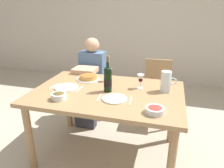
% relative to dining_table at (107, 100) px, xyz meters
% --- Properties ---
extents(ground_plane, '(8.00, 8.00, 0.00)m').
position_rel_dining_table_xyz_m(ground_plane, '(0.00, 0.00, -0.67)').
color(ground_plane, '#B2A893').
extents(back_wall, '(8.00, 0.10, 2.80)m').
position_rel_dining_table_xyz_m(back_wall, '(0.00, 2.56, 0.73)').
color(back_wall, beige).
rests_on(back_wall, ground).
extents(dining_table, '(1.50, 1.00, 0.76)m').
position_rel_dining_table_xyz_m(dining_table, '(0.00, 0.00, 0.00)').
color(dining_table, '#9E7A51').
rests_on(dining_table, ground).
extents(wine_bottle, '(0.08, 0.08, 0.30)m').
position_rel_dining_table_xyz_m(wine_bottle, '(0.01, -0.00, 0.22)').
color(wine_bottle, black).
rests_on(wine_bottle, dining_table).
extents(water_pitcher, '(0.16, 0.10, 0.21)m').
position_rel_dining_table_xyz_m(water_pitcher, '(0.56, 0.15, 0.19)').
color(water_pitcher, silver).
rests_on(water_pitcher, dining_table).
extents(baked_tart, '(0.27, 0.27, 0.06)m').
position_rel_dining_table_xyz_m(baked_tart, '(-0.31, 0.28, 0.12)').
color(baked_tart, white).
rests_on(baked_tart, dining_table).
extents(salad_bowl, '(0.16, 0.16, 0.06)m').
position_rel_dining_table_xyz_m(salad_bowl, '(0.50, -0.33, 0.12)').
color(salad_bowl, silver).
rests_on(salad_bowl, dining_table).
extents(olive_bowl, '(0.14, 0.14, 0.07)m').
position_rel_dining_table_xyz_m(olive_bowl, '(-0.38, -0.30, 0.13)').
color(olive_bowl, silver).
rests_on(olive_bowl, dining_table).
extents(wine_glass_left_diner, '(0.07, 0.07, 0.14)m').
position_rel_dining_table_xyz_m(wine_glass_left_diner, '(-0.07, 0.30, 0.20)').
color(wine_glass_left_diner, silver).
rests_on(wine_glass_left_diner, dining_table).
extents(wine_glass_right_diner, '(0.07, 0.07, 0.15)m').
position_rel_dining_table_xyz_m(wine_glass_right_diner, '(0.31, 0.17, 0.20)').
color(wine_glass_right_diner, silver).
rests_on(wine_glass_right_diner, dining_table).
extents(dinner_plate_left_setting, '(0.23, 0.23, 0.01)m').
position_rel_dining_table_xyz_m(dinner_plate_left_setting, '(0.12, -0.16, 0.10)').
color(dinner_plate_left_setting, silver).
rests_on(dinner_plate_left_setting, dining_table).
extents(dinner_plate_right_setting, '(0.25, 0.25, 0.01)m').
position_rel_dining_table_xyz_m(dinner_plate_right_setting, '(-0.44, -0.03, 0.10)').
color(dinner_plate_right_setting, silver).
rests_on(dinner_plate_right_setting, dining_table).
extents(fork_left_setting, '(0.03, 0.16, 0.00)m').
position_rel_dining_table_xyz_m(fork_left_setting, '(-0.03, -0.16, 0.09)').
color(fork_left_setting, silver).
rests_on(fork_left_setting, dining_table).
extents(knife_left_setting, '(0.02, 0.18, 0.00)m').
position_rel_dining_table_xyz_m(knife_left_setting, '(0.27, -0.16, 0.09)').
color(knife_left_setting, silver).
rests_on(knife_left_setting, dining_table).
extents(knife_right_setting, '(0.01, 0.18, 0.00)m').
position_rel_dining_table_xyz_m(knife_right_setting, '(-0.29, -0.03, 0.09)').
color(knife_right_setting, silver).
rests_on(knife_right_setting, dining_table).
extents(spoon_right_setting, '(0.04, 0.16, 0.00)m').
position_rel_dining_table_xyz_m(spoon_right_setting, '(-0.59, -0.03, 0.09)').
color(spoon_right_setting, silver).
rests_on(spoon_right_setting, dining_table).
extents(chair_left, '(0.40, 0.40, 0.87)m').
position_rel_dining_table_xyz_m(chair_left, '(-0.45, 0.92, -0.17)').
color(chair_left, '#9E7A51').
rests_on(chair_left, ground).
extents(diner_left, '(0.34, 0.50, 1.16)m').
position_rel_dining_table_xyz_m(diner_left, '(-0.45, 0.68, -0.05)').
color(diner_left, '#4C6B93').
rests_on(diner_left, ground).
extents(chair_right, '(0.42, 0.42, 0.87)m').
position_rel_dining_table_xyz_m(chair_right, '(0.45, 0.91, -0.17)').
color(chair_right, '#9E7A51').
rests_on(chair_right, ground).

